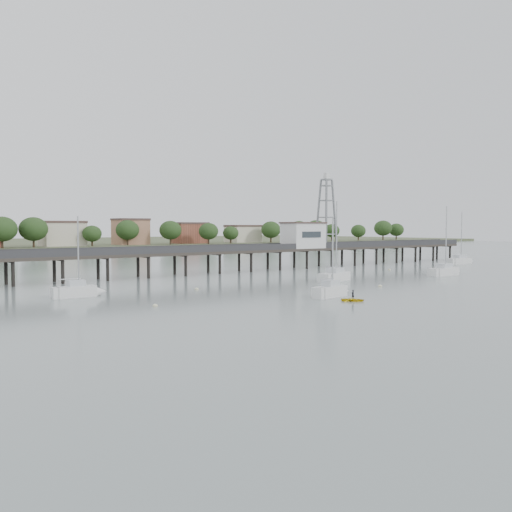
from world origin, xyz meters
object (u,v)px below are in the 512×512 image
at_px(sailboat_c, 339,276).
at_px(yellow_dinghy, 353,301).
at_px(sailboat_f, 335,291).
at_px(sailboat_b, 83,291).
at_px(pier, 197,253).
at_px(sailboat_d, 448,271).
at_px(lattice_tower, 326,214).
at_px(sailboat_e, 463,261).

xyz_separation_m(sailboat_c, yellow_dinghy, (-16.67, -18.42, -0.64)).
bearing_deg(sailboat_f, sailboat_b, 134.26).
relative_size(pier, sailboat_b, 14.92).
distance_m(pier, sailboat_b, 33.64).
distance_m(sailboat_d, sailboat_f, 38.54).
distance_m(lattice_tower, sailboat_e, 35.19).
relative_size(sailboat_b, sailboat_f, 1.01).
bearing_deg(sailboat_b, sailboat_c, -3.14).
xyz_separation_m(sailboat_d, sailboat_f, (-37.37, -9.43, 0.02)).
xyz_separation_m(sailboat_c, sailboat_f, (-15.14, -14.03, 0.02)).
xyz_separation_m(pier, sailboat_c, (11.65, -23.03, -3.15)).
bearing_deg(sailboat_f, sailboat_c, 34.06).
bearing_deg(pier, sailboat_e, -10.88).
height_order(sailboat_d, sailboat_c, sailboat_c).
bearing_deg(lattice_tower, sailboat_d, -85.06).
distance_m(lattice_tower, sailboat_f, 52.02).
bearing_deg(pier, lattice_tower, 0.00).
bearing_deg(sailboat_f, sailboat_d, 5.40).
bearing_deg(sailboat_d, sailboat_b, 171.76).
height_order(sailboat_f, yellow_dinghy, sailboat_f).
distance_m(sailboat_b, sailboat_d, 62.22).
relative_size(lattice_tower, sailboat_d, 1.24).
distance_m(sailboat_e, yellow_dinghy, 73.97).
height_order(sailboat_b, sailboat_d, sailboat_d).
height_order(sailboat_b, sailboat_e, sailboat_e).
height_order(sailboat_e, sailboat_f, sailboat_e).
bearing_deg(yellow_dinghy, pier, 43.41).
bearing_deg(sailboat_c, sailboat_f, -152.63).
height_order(pier, yellow_dinghy, pier).
xyz_separation_m(pier, sailboat_e, (62.86, -12.08, -3.15)).
relative_size(pier, sailboat_c, 11.54).
bearing_deg(lattice_tower, sailboat_f, -133.36).
bearing_deg(yellow_dinghy, sailboat_e, -16.29).
distance_m(sailboat_c, yellow_dinghy, 24.85).
xyz_separation_m(pier, sailboat_d, (33.89, -27.63, -3.15)).
xyz_separation_m(pier, sailboat_b, (-27.71, -18.81, -3.13)).
xyz_separation_m(sailboat_d, sailboat_c, (-22.23, 4.60, -0.00)).
bearing_deg(sailboat_c, sailboat_b, 158.44).
bearing_deg(lattice_tower, pier, -180.00).
height_order(lattice_tower, sailboat_f, lattice_tower).
height_order(pier, sailboat_c, sailboat_c).
distance_m(pier, sailboat_f, 37.35).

